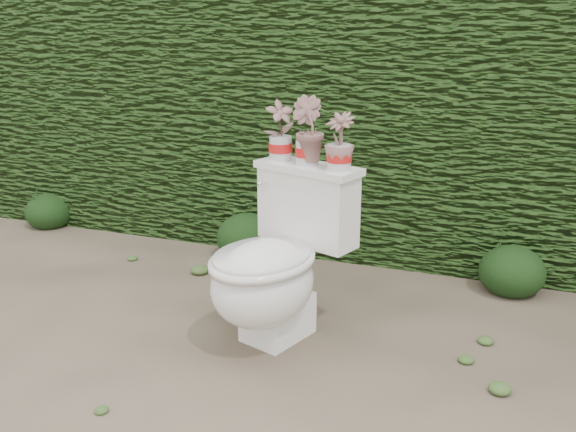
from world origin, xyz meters
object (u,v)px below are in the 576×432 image
(potted_plant_right, at_px, (339,143))
(toilet, at_px, (275,266))
(potted_plant_center, at_px, (307,132))
(potted_plant_left, at_px, (280,132))

(potted_plant_right, bearing_deg, toilet, -131.80)
(toilet, bearing_deg, potted_plant_center, 91.27)
(potted_plant_center, distance_m, potted_plant_right, 0.18)
(toilet, height_order, potted_plant_right, potted_plant_right)
(potted_plant_center, bearing_deg, toilet, 98.50)
(potted_plant_left, bearing_deg, toilet, -120.91)
(potted_plant_left, xyz_separation_m, potted_plant_center, (0.15, -0.05, 0.01))
(potted_plant_left, distance_m, potted_plant_center, 0.16)
(potted_plant_left, bearing_deg, potted_plant_center, -65.05)
(toilet, distance_m, potted_plant_center, 0.62)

